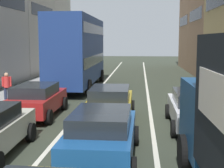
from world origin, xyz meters
TOP-DOWN VIEW (x-y plane):
  - sidewalk_left at (-6.70, 20.00)m, footprint 2.60×64.00m
  - lane_stripe_left at (-1.70, 20.00)m, footprint 0.16×60.00m
  - lane_stripe_right at (1.70, 20.00)m, footprint 0.16×60.00m
  - sedan_centre_lane_second at (0.12, 7.23)m, footprint 2.10×4.32m
  - hatchback_centre_lane_third at (-0.07, 11.92)m, footprint 2.09×4.32m
  - sedan_left_lane_third at (-3.46, 12.45)m, footprint 2.09×4.32m
  - sedan_right_lane_behind_truck at (3.36, 11.09)m, footprint 2.09×4.32m
  - bus_mid_queue_primary at (-3.29, 21.65)m, footprint 2.80×10.50m
  - pedestrian_near_kerb at (-6.29, 15.89)m, footprint 0.53×0.34m

SIDE VIEW (x-z plane):
  - lane_stripe_left at x=-1.70m, z-range 0.00..0.01m
  - lane_stripe_right at x=1.70m, z-range 0.00..0.01m
  - sidewalk_left at x=-6.70m, z-range 0.00..0.14m
  - sedan_centre_lane_second at x=0.12m, z-range 0.05..1.54m
  - hatchback_centre_lane_third at x=-0.07m, z-range 0.05..1.54m
  - sedan_left_lane_third at x=-3.46m, z-range 0.05..1.54m
  - sedan_right_lane_behind_truck at x=3.36m, z-range 0.05..1.54m
  - pedestrian_near_kerb at x=-6.29m, z-range 0.12..1.78m
  - bus_mid_queue_primary at x=-3.29m, z-range 0.30..5.36m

